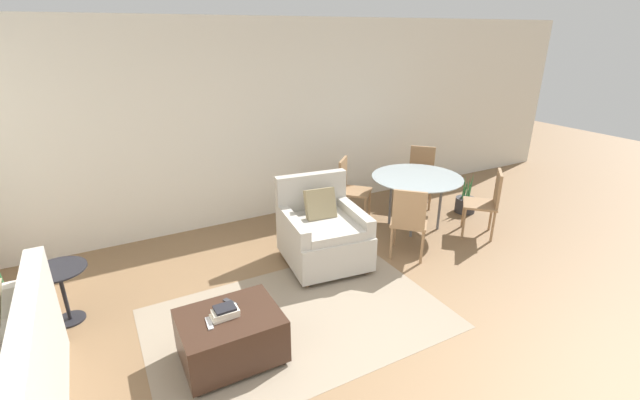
{
  "coord_description": "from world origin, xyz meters",
  "views": [
    {
      "loc": [
        -1.98,
        -2.07,
        2.58
      ],
      "look_at": [
        0.21,
        1.96,
        0.75
      ],
      "focal_mm": 24.0,
      "sensor_mm": 36.0,
      "label": 1
    }
  ],
  "objects_px": {
    "armchair": "(323,233)",
    "tv_remote_primary": "(230,302)",
    "book_stack": "(225,312)",
    "potted_plant_small": "(465,202)",
    "dining_table": "(417,182)",
    "tv_remote_secondary": "(209,323)",
    "dining_chair_near_right": "(488,199)",
    "dining_chair_near_left": "(409,219)",
    "dining_chair_far_left": "(350,185)",
    "ottoman": "(231,335)",
    "dining_chair_far_right": "(421,172)",
    "side_table": "(61,284)"
  },
  "relations": [
    {
      "from": "tv_remote_secondary",
      "to": "dining_chair_near_left",
      "type": "relative_size",
      "value": 0.18
    },
    {
      "from": "potted_plant_small",
      "to": "dining_chair_far_right",
      "type": "bearing_deg",
      "value": 121.24
    },
    {
      "from": "dining_table",
      "to": "dining_chair_near_right",
      "type": "distance_m",
      "value": 0.94
    },
    {
      "from": "book_stack",
      "to": "armchair",
      "type": "bearing_deg",
      "value": 35.6
    },
    {
      "from": "tv_remote_secondary",
      "to": "dining_chair_far_left",
      "type": "height_order",
      "value": "dining_chair_far_left"
    },
    {
      "from": "dining_chair_far_left",
      "to": "potted_plant_small",
      "type": "relative_size",
      "value": 1.47
    },
    {
      "from": "armchair",
      "to": "tv_remote_secondary",
      "type": "xyz_separation_m",
      "value": [
        -1.61,
        -1.09,
        0.06
      ]
    },
    {
      "from": "tv_remote_secondary",
      "to": "potted_plant_small",
      "type": "bearing_deg",
      "value": 17.95
    },
    {
      "from": "tv_remote_primary",
      "to": "armchair",
      "type": "bearing_deg",
      "value": 32.82
    },
    {
      "from": "armchair",
      "to": "dining_chair_near_left",
      "type": "height_order",
      "value": "armchair"
    },
    {
      "from": "armchair",
      "to": "dining_chair_far_left",
      "type": "xyz_separation_m",
      "value": [
        0.94,
        0.91,
        0.14
      ]
    },
    {
      "from": "dining_chair_near_right",
      "to": "potted_plant_small",
      "type": "xyz_separation_m",
      "value": [
        0.38,
        0.69,
        -0.36
      ]
    },
    {
      "from": "dining_chair_near_left",
      "to": "dining_chair_far_left",
      "type": "relative_size",
      "value": 1.0
    },
    {
      "from": "tv_remote_primary",
      "to": "dining_chair_near_right",
      "type": "xyz_separation_m",
      "value": [
        3.64,
        0.49,
        0.08
      ]
    },
    {
      "from": "dining_table",
      "to": "tv_remote_secondary",
      "type": "bearing_deg",
      "value": -157.33
    },
    {
      "from": "tv_remote_primary",
      "to": "potted_plant_small",
      "type": "bearing_deg",
      "value": 16.39
    },
    {
      "from": "ottoman",
      "to": "tv_remote_primary",
      "type": "distance_m",
      "value": 0.27
    },
    {
      "from": "book_stack",
      "to": "dining_chair_near_left",
      "type": "xyz_separation_m",
      "value": [
        2.42,
        0.65,
        0.05
      ]
    },
    {
      "from": "tv_remote_secondary",
      "to": "dining_chair_near_right",
      "type": "relative_size",
      "value": 0.18
    },
    {
      "from": "side_table",
      "to": "dining_chair_near_left",
      "type": "xyz_separation_m",
      "value": [
        3.59,
        -0.57,
        0.12
      ]
    },
    {
      "from": "tv_remote_primary",
      "to": "dining_chair_near_left",
      "type": "xyz_separation_m",
      "value": [
        2.32,
        0.49,
        0.08
      ]
    },
    {
      "from": "tv_remote_secondary",
      "to": "dining_chair_near_right",
      "type": "bearing_deg",
      "value": 10.03
    },
    {
      "from": "book_stack",
      "to": "dining_table",
      "type": "height_order",
      "value": "dining_table"
    },
    {
      "from": "tv_remote_secondary",
      "to": "side_table",
      "type": "bearing_deg",
      "value": 129.62
    },
    {
      "from": "ottoman",
      "to": "book_stack",
      "type": "height_order",
      "value": "book_stack"
    },
    {
      "from": "side_table",
      "to": "dining_chair_near_left",
      "type": "height_order",
      "value": "dining_chair_near_left"
    },
    {
      "from": "ottoman",
      "to": "side_table",
      "type": "bearing_deg",
      "value": 134.42
    },
    {
      "from": "dining_chair_far_right",
      "to": "dining_chair_near_left",
      "type": "bearing_deg",
      "value": -135.0
    },
    {
      "from": "ottoman",
      "to": "dining_chair_far_right",
      "type": "xyz_separation_m",
      "value": [
        3.7,
        1.97,
        0.28
      ]
    },
    {
      "from": "book_stack",
      "to": "dining_chair_near_right",
      "type": "height_order",
      "value": "dining_chair_near_right"
    },
    {
      "from": "dining_chair_near_right",
      "to": "side_table",
      "type": "bearing_deg",
      "value": 173.34
    },
    {
      "from": "ottoman",
      "to": "dining_chair_near_right",
      "type": "height_order",
      "value": "dining_chair_near_right"
    },
    {
      "from": "side_table",
      "to": "dining_chair_far_left",
      "type": "height_order",
      "value": "dining_chair_far_left"
    },
    {
      "from": "ottoman",
      "to": "book_stack",
      "type": "relative_size",
      "value": 3.55
    },
    {
      "from": "book_stack",
      "to": "tv_remote_primary",
      "type": "distance_m",
      "value": 0.19
    },
    {
      "from": "book_stack",
      "to": "potted_plant_small",
      "type": "height_order",
      "value": "potted_plant_small"
    },
    {
      "from": "armchair",
      "to": "tv_remote_secondary",
      "type": "relative_size",
      "value": 6.36
    },
    {
      "from": "armchair",
      "to": "tv_remote_primary",
      "type": "xyz_separation_m",
      "value": [
        -1.39,
        -0.89,
        0.06
      ]
    },
    {
      "from": "tv_remote_secondary",
      "to": "dining_table",
      "type": "relative_size",
      "value": 0.13
    },
    {
      "from": "tv_remote_secondary",
      "to": "side_table",
      "type": "xyz_separation_m",
      "value": [
        -1.04,
        1.26,
        -0.04
      ]
    },
    {
      "from": "side_table",
      "to": "dining_chair_far_right",
      "type": "bearing_deg",
      "value": 8.58
    },
    {
      "from": "book_stack",
      "to": "dining_chair_near_right",
      "type": "xyz_separation_m",
      "value": [
        3.73,
        0.65,
        0.05
      ]
    },
    {
      "from": "dining_chair_far_right",
      "to": "potted_plant_small",
      "type": "relative_size",
      "value": 1.47
    },
    {
      "from": "ottoman",
      "to": "dining_chair_far_left",
      "type": "height_order",
      "value": "dining_chair_far_left"
    },
    {
      "from": "armchair",
      "to": "dining_table",
      "type": "xyz_separation_m",
      "value": [
        1.6,
        0.25,
        0.29
      ]
    },
    {
      "from": "dining_table",
      "to": "dining_chair_far_right",
      "type": "height_order",
      "value": "dining_chair_far_right"
    },
    {
      "from": "side_table",
      "to": "dining_table",
      "type": "relative_size",
      "value": 0.46
    },
    {
      "from": "ottoman",
      "to": "dining_chair_far_right",
      "type": "bearing_deg",
      "value": 28.05
    },
    {
      "from": "dining_chair_far_left",
      "to": "side_table",
      "type": "bearing_deg",
      "value": -168.35
    },
    {
      "from": "dining_chair_far_left",
      "to": "potted_plant_small",
      "type": "distance_m",
      "value": 1.84
    }
  ]
}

